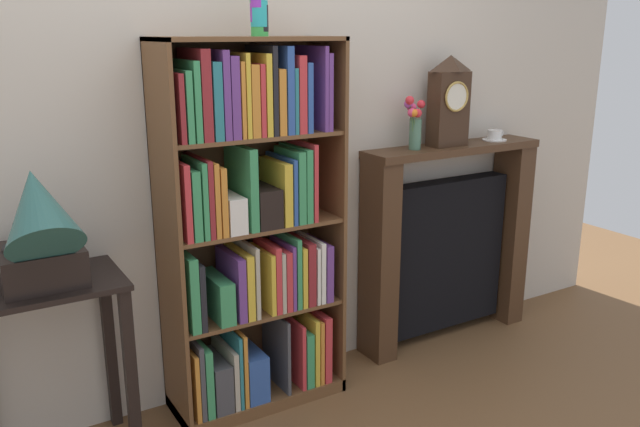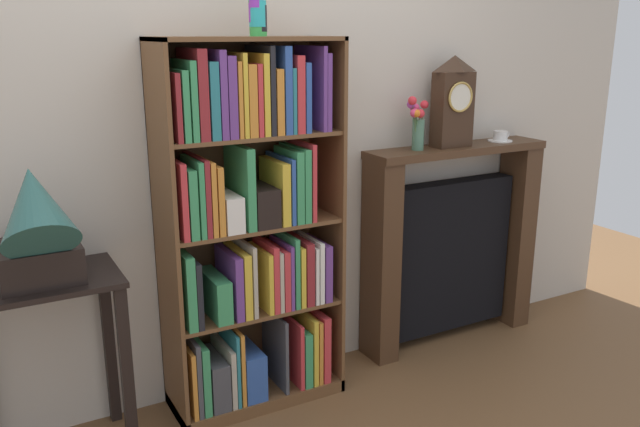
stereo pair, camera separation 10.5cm
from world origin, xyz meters
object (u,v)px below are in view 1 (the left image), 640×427
Objects in this scene: bookshelf at (249,237)px; flower_vase at (414,121)px; gramophone at (39,229)px; fireplace_mantel at (446,245)px; teacup_with_saucer at (495,136)px; mantel_clock at (449,101)px; cup_stack at (259,6)px; side_table_left at (50,336)px.

bookshelf reaches higher than flower_vase.
fireplace_mantel is (2.09, 0.17, -0.46)m from gramophone.
fireplace_mantel is 8.31× the size of teacup_with_saucer.
bookshelf is 12.54× the size of teacup_with_saucer.
bookshelf is at bearing -177.09° from mantel_clock.
mantel_clock is (1.12, 0.09, -0.45)m from cup_stack.
flower_vase is at bearing 5.82° from cup_stack.
cup_stack reaches higher than side_table_left.
gramophone is at bearing -175.82° from mantel_clock.
bookshelf is 1.05m from flower_vase.
cup_stack is at bearing -174.18° from flower_vase.
bookshelf is at bearing 153.92° from cup_stack.
teacup_with_saucer is at bearing 2.33° from bookshelf.
gramophone is 2.40m from teacup_with_saucer.
bookshelf is 1.29m from mantel_clock.
bookshelf reaches higher than mantel_clock.
mantel_clock reaches higher than fireplace_mantel.
bookshelf is at bearing -176.28° from flower_vase.
cup_stack is 1.05m from flower_vase.
fireplace_mantel is at bearing 22.61° from mantel_clock.
cup_stack is at bearing -176.44° from teacup_with_saucer.
side_table_left is 0.70× the size of fireplace_mantel.
side_table_left is at bearing -177.12° from fireplace_mantel.
mantel_clock is 0.24m from flower_vase.
cup_stack is 0.30× the size of side_table_left.
cup_stack is at bearing -174.62° from fireplace_mantel.
side_table_left is 0.45m from gramophone.
cup_stack is 1.54m from side_table_left.
gramophone reaches higher than fireplace_mantel.
cup_stack is 1.61m from teacup_with_saucer.
teacup_with_saucer reaches higher than fireplace_mantel.
gramophone is at bearing -90.00° from side_table_left.
fireplace_mantel is 0.66m from teacup_with_saucer.
teacup_with_saucer is (0.30, -0.02, 0.59)m from fireplace_mantel.
bookshelf reaches higher than fireplace_mantel.
flower_vase is (-0.27, -0.02, 0.71)m from fireplace_mantel.
fireplace_mantel is 0.76m from flower_vase.
cup_stack is 0.85× the size of flower_vase.
gramophone is (0.00, -0.07, 0.45)m from side_table_left.
mantel_clock is 0.41m from teacup_with_saucer.
mantel_clock is (-0.05, -0.02, 0.80)m from fireplace_mantel.
fireplace_mantel is 0.80m from mantel_clock.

